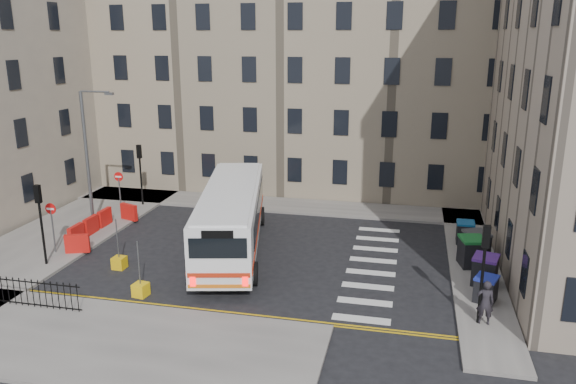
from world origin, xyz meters
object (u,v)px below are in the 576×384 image
at_px(wheelie_bin_b, 485,270).
at_px(wheelie_bin_e, 465,232).
at_px(bollard_chevron, 141,290).
at_px(wheelie_bin_c, 472,252).
at_px(bus, 232,216).
at_px(bollard_yellow, 119,263).
at_px(streetlamp, 87,157).
at_px(pedestrian, 485,302).
at_px(wheelie_bin_d, 476,245).
at_px(wheelie_bin_a, 486,289).

relative_size(wheelie_bin_b, wheelie_bin_e, 1.23).
bearing_deg(bollard_chevron, wheelie_bin_c, 23.85).
xyz_separation_m(bus, bollard_yellow, (-4.73, -3.60, -1.66)).
xyz_separation_m(wheelie_bin_b, bollard_chevron, (-15.04, -4.35, -0.54)).
height_order(streetlamp, bus, streetlamp).
distance_m(wheelie_bin_b, wheelie_bin_c, 2.15).
distance_m(pedestrian, bollard_chevron, 14.65).
bearing_deg(wheelie_bin_e, streetlamp, -173.95).
distance_m(bus, wheelie_bin_d, 12.81).
bearing_deg(streetlamp, pedestrian, -19.06).
relative_size(wheelie_bin_a, wheelie_bin_e, 1.05).
height_order(bus, wheelie_bin_c, bus).
bearing_deg(wheelie_bin_c, wheelie_bin_a, -98.52).
bearing_deg(bollard_chevron, wheelie_bin_e, 33.72).
relative_size(wheelie_bin_b, wheelie_bin_d, 0.93).
bearing_deg(bollard_chevron, wheelie_bin_a, 9.78).
bearing_deg(pedestrian, wheelie_bin_b, -94.37).
xyz_separation_m(bus, pedestrian, (12.36, -5.73, -0.89)).
xyz_separation_m(pedestrian, bollard_yellow, (-17.09, 2.12, -0.77)).
distance_m(wheelie_bin_b, wheelie_bin_d, 3.25).
relative_size(bus, wheelie_bin_d, 8.03).
distance_m(streetlamp, wheelie_bin_a, 23.03).
bearing_deg(streetlamp, bollard_chevron, -48.07).
relative_size(wheelie_bin_d, bollard_chevron, 2.65).
xyz_separation_m(wheelie_bin_d, wheelie_bin_e, (-0.37, 2.12, -0.10)).
bearing_deg(streetlamp, bus, -10.83).
bearing_deg(bollard_chevron, bollard_yellow, 133.65).
height_order(bus, wheelie_bin_a, bus).
xyz_separation_m(wheelie_bin_c, bollard_chevron, (-14.63, -6.47, -0.58)).
xyz_separation_m(wheelie_bin_b, bollard_yellow, (-17.51, -1.76, -0.54)).
distance_m(wheelie_bin_a, pedestrian, 2.15).
bearing_deg(streetlamp, bollard_yellow, -48.92).
distance_m(streetlamp, bollard_yellow, 8.23).
bearing_deg(bollard_yellow, wheelie_bin_e, 22.71).
distance_m(streetlamp, wheelie_bin_b, 22.79).
xyz_separation_m(wheelie_bin_b, pedestrian, (-0.42, -3.89, 0.23)).
distance_m(wheelie_bin_c, bollard_chevron, 16.01).
bearing_deg(wheelie_bin_b, pedestrian, -80.79).
relative_size(wheelie_bin_a, bollard_yellow, 2.10).
relative_size(streetlamp, wheelie_bin_d, 5.12).
bearing_deg(bollard_yellow, wheelie_bin_b, 5.75).
bearing_deg(bus, bollard_yellow, -155.69).
relative_size(pedestrian, bollard_yellow, 3.06).
bearing_deg(wheelie_bin_b, wheelie_bin_d, 107.20).
height_order(streetlamp, wheelie_bin_d, streetlamp).
bearing_deg(wheelie_bin_d, streetlamp, 155.94).
relative_size(streetlamp, bus, 0.64).
bearing_deg(pedestrian, wheelie_bin_c, -88.28).
distance_m(bus, bollard_yellow, 6.17).
relative_size(wheelie_bin_b, bollard_yellow, 2.46).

